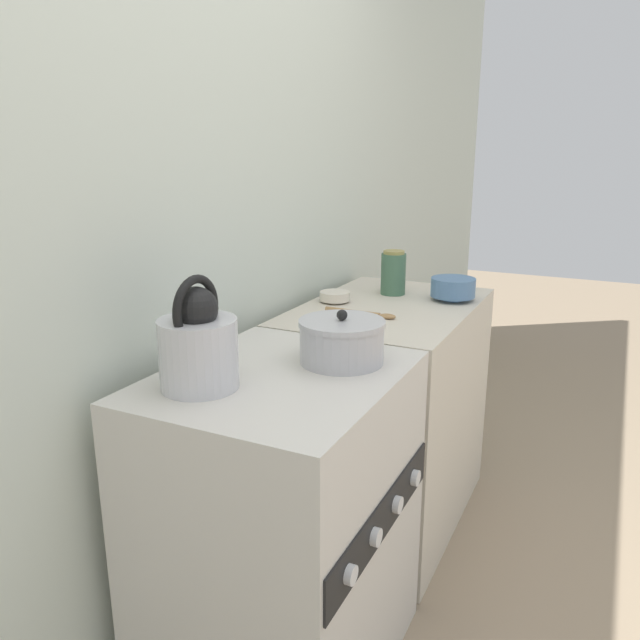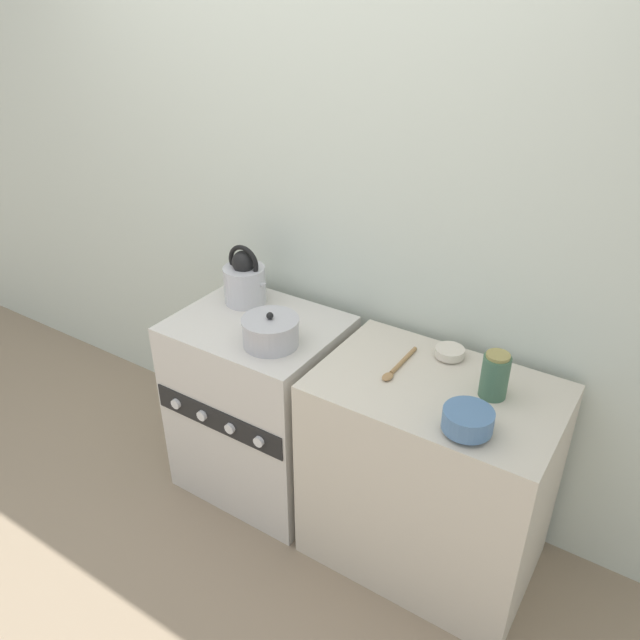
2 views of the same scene
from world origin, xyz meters
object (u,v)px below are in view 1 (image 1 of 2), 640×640
Objects in this scene: stove at (282,526)px; storage_jar at (393,273)px; cooking_pot at (342,341)px; kettle at (199,344)px; enamel_bowl at (453,288)px; small_ceramic_bowl at (335,296)px.

storage_jar is (0.99, 0.06, 0.50)m from stove.
cooking_pot is 1.33× the size of storage_jar.
kettle is 1.18m from enamel_bowl.
enamel_bowl is 0.96× the size of storage_jar.
enamel_bowl is (1.14, -0.30, -0.07)m from kettle.
storage_jar is (0.00, 0.23, 0.04)m from enamel_bowl.
enamel_bowl is at bearing -90.33° from storage_jar.
kettle reaches higher than storage_jar.
cooking_pot is 0.69m from small_ceramic_bowl.
kettle is 1.64× the size of enamel_bowl.
storage_jar is (1.14, -0.07, -0.03)m from kettle.
enamel_bowl is at bearing -60.32° from small_ceramic_bowl.
cooking_pot is at bearing -36.30° from kettle.
enamel_bowl is at bearing -5.25° from cooking_pot.
small_ceramic_bowl is (0.62, 0.30, -0.04)m from cooking_pot.
kettle is 0.93m from small_ceramic_bowl.
stove is 7.65× the size of small_ceramic_bowl.
kettle reaches higher than stove.
small_ceramic_bowl is (0.77, 0.20, 0.44)m from stove.
kettle is 0.38m from cooking_pot.
small_ceramic_bowl is at bearing 26.25° from cooking_pot.
enamel_bowl is (0.98, -0.18, 0.46)m from stove.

